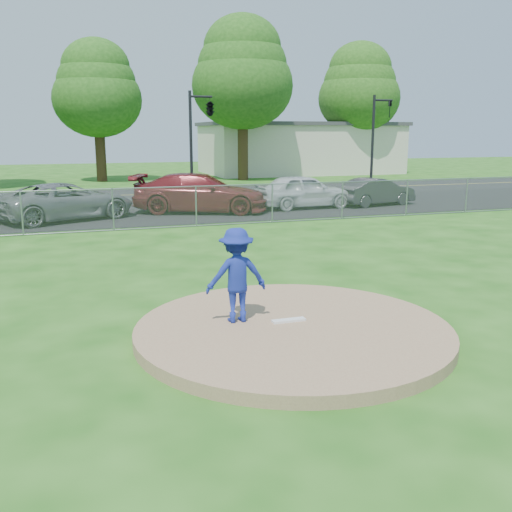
{
  "coord_description": "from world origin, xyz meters",
  "views": [
    {
      "loc": [
        -3.54,
        -8.6,
        3.42
      ],
      "look_at": [
        0.0,
        2.0,
        1.0
      ],
      "focal_mm": 40.0,
      "sensor_mm": 36.0,
      "label": 1
    }
  ],
  "objects_px": {
    "tree_right": "(243,72)",
    "parked_car_pearl": "(304,191)",
    "commercial_building": "(299,148)",
    "pitcher": "(236,275)",
    "traffic_signal_right": "(376,134)",
    "tree_center": "(97,88)",
    "parked_car_gray": "(67,201)",
    "parked_car_charcoal": "(376,192)",
    "traffic_signal_center": "(208,110)",
    "parked_car_darkred": "(200,193)",
    "tree_far_right": "(359,88)"
  },
  "relations": [
    {
      "from": "tree_right",
      "to": "parked_car_pearl",
      "type": "bearing_deg",
      "value": -97.34
    },
    {
      "from": "commercial_building",
      "to": "pitcher",
      "type": "relative_size",
      "value": 9.97
    },
    {
      "from": "commercial_building",
      "to": "traffic_signal_right",
      "type": "relative_size",
      "value": 2.93
    },
    {
      "from": "pitcher",
      "to": "commercial_building",
      "type": "bearing_deg",
      "value": -113.0
    },
    {
      "from": "tree_center",
      "to": "tree_right",
      "type": "distance_m",
      "value": 10.27
    },
    {
      "from": "tree_right",
      "to": "pitcher",
      "type": "height_order",
      "value": "tree_right"
    },
    {
      "from": "commercial_building",
      "to": "parked_car_pearl",
      "type": "relative_size",
      "value": 3.59
    },
    {
      "from": "parked_car_gray",
      "to": "parked_car_pearl",
      "type": "distance_m",
      "value": 10.43
    },
    {
      "from": "tree_center",
      "to": "parked_car_charcoal",
      "type": "height_order",
      "value": "tree_center"
    },
    {
      "from": "tree_center",
      "to": "traffic_signal_right",
      "type": "bearing_deg",
      "value": -38.22
    },
    {
      "from": "commercial_building",
      "to": "pitcher",
      "type": "height_order",
      "value": "commercial_building"
    },
    {
      "from": "tree_center",
      "to": "pitcher",
      "type": "relative_size",
      "value": 5.98
    },
    {
      "from": "commercial_building",
      "to": "parked_car_gray",
      "type": "relative_size",
      "value": 3.09
    },
    {
      "from": "traffic_signal_center",
      "to": "parked_car_darkred",
      "type": "xyz_separation_m",
      "value": [
        -1.94,
        -6.26,
        -3.76
      ]
    },
    {
      "from": "commercial_building",
      "to": "parked_car_pearl",
      "type": "bearing_deg",
      "value": -112.17
    },
    {
      "from": "traffic_signal_center",
      "to": "parked_car_darkred",
      "type": "height_order",
      "value": "traffic_signal_center"
    },
    {
      "from": "tree_right",
      "to": "parked_car_charcoal",
      "type": "distance_m",
      "value": 17.96
    },
    {
      "from": "tree_far_right",
      "to": "parked_car_pearl",
      "type": "relative_size",
      "value": 2.35
    },
    {
      "from": "tree_right",
      "to": "parked_car_darkred",
      "type": "height_order",
      "value": "tree_right"
    },
    {
      "from": "tree_right",
      "to": "parked_car_charcoal",
      "type": "bearing_deg",
      "value": -84.46
    },
    {
      "from": "parked_car_gray",
      "to": "parked_car_pearl",
      "type": "bearing_deg",
      "value": -112.45
    },
    {
      "from": "tree_far_right",
      "to": "traffic_signal_right",
      "type": "height_order",
      "value": "tree_far_right"
    },
    {
      "from": "pitcher",
      "to": "parked_car_gray",
      "type": "xyz_separation_m",
      "value": [
        -2.68,
        14.77,
        -0.27
      ]
    },
    {
      "from": "parked_car_gray",
      "to": "parked_car_charcoal",
      "type": "xyz_separation_m",
      "value": [
        14.12,
        0.24,
        -0.09
      ]
    },
    {
      "from": "parked_car_pearl",
      "to": "parked_car_darkred",
      "type": "bearing_deg",
      "value": 86.41
    },
    {
      "from": "tree_center",
      "to": "tree_far_right",
      "type": "distance_m",
      "value": 21.03
    },
    {
      "from": "traffic_signal_center",
      "to": "parked_car_darkred",
      "type": "relative_size",
      "value": 0.96
    },
    {
      "from": "tree_right",
      "to": "traffic_signal_center",
      "type": "bearing_deg",
      "value": -116.71
    },
    {
      "from": "traffic_signal_center",
      "to": "parked_car_gray",
      "type": "bearing_deg",
      "value": -138.19
    },
    {
      "from": "commercial_building",
      "to": "traffic_signal_right",
      "type": "bearing_deg",
      "value": -96.29
    },
    {
      "from": "tree_center",
      "to": "tree_right",
      "type": "height_order",
      "value": "tree_right"
    },
    {
      "from": "traffic_signal_right",
      "to": "parked_car_charcoal",
      "type": "relative_size",
      "value": 1.42
    },
    {
      "from": "tree_right",
      "to": "tree_center",
      "type": "bearing_deg",
      "value": 168.69
    },
    {
      "from": "parked_car_darkred",
      "to": "tree_far_right",
      "type": "bearing_deg",
      "value": -21.95
    },
    {
      "from": "tree_right",
      "to": "parked_car_pearl",
      "type": "distance_m",
      "value": 17.84
    },
    {
      "from": "traffic_signal_center",
      "to": "pitcher",
      "type": "distance_m",
      "value": 22.29
    },
    {
      "from": "commercial_building",
      "to": "tree_far_right",
      "type": "xyz_separation_m",
      "value": [
        4.0,
        -3.0,
        4.9
      ]
    },
    {
      "from": "tree_far_right",
      "to": "pitcher",
      "type": "xyz_separation_m",
      "value": [
        -20.85,
        -34.47,
        -6.04
      ]
    },
    {
      "from": "tree_far_right",
      "to": "parked_car_gray",
      "type": "bearing_deg",
      "value": -140.05
    },
    {
      "from": "tree_far_right",
      "to": "commercial_building",
      "type": "bearing_deg",
      "value": 143.13
    },
    {
      "from": "commercial_building",
      "to": "parked_car_pearl",
      "type": "height_order",
      "value": "commercial_building"
    },
    {
      "from": "tree_far_right",
      "to": "traffic_signal_center",
      "type": "height_order",
      "value": "tree_far_right"
    },
    {
      "from": "tree_far_right",
      "to": "parked_car_charcoal",
      "type": "distance_m",
      "value": 22.54
    },
    {
      "from": "tree_right",
      "to": "parked_car_charcoal",
      "type": "xyz_separation_m",
      "value": [
        1.6,
        -16.46,
        -6.99
      ]
    },
    {
      "from": "parked_car_pearl",
      "to": "commercial_building",
      "type": "bearing_deg",
      "value": -24.85
    },
    {
      "from": "parked_car_gray",
      "to": "parked_car_charcoal",
      "type": "relative_size",
      "value": 1.35
    },
    {
      "from": "traffic_signal_center",
      "to": "parked_car_pearl",
      "type": "height_order",
      "value": "traffic_signal_center"
    },
    {
      "from": "tree_right",
      "to": "pitcher",
      "type": "distance_m",
      "value": 33.63
    },
    {
      "from": "commercial_building",
      "to": "parked_car_gray",
      "type": "xyz_separation_m",
      "value": [
        -19.53,
        -22.7,
        -1.41
      ]
    },
    {
      "from": "commercial_building",
      "to": "tree_right",
      "type": "bearing_deg",
      "value": -139.4
    }
  ]
}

